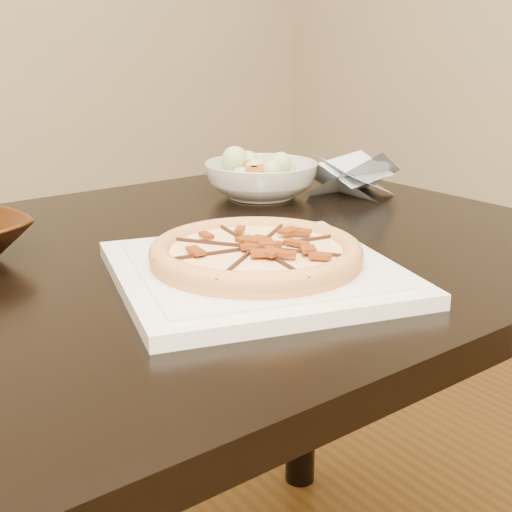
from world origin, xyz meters
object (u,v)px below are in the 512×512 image
object	(u,v)px
dining_table	(126,341)
plate	(256,272)
pizza	(256,253)
salad_bowl	(261,180)

from	to	relation	value
dining_table	plate	size ratio (longest dim) A/B	3.43
dining_table	pizza	bearing A→B (deg)	-55.80
plate	pizza	bearing A→B (deg)	163.39
dining_table	salad_bowl	world-z (taller)	salad_bowl
dining_table	plate	xyz separation A→B (m)	(0.10, -0.15, 0.12)
salad_bowl	dining_table	bearing A→B (deg)	-150.51
dining_table	salad_bowl	distance (m)	0.44
plate	salad_bowl	size ratio (longest dim) A/B	1.99
dining_table	pizza	xyz separation A→B (m)	(0.10, -0.15, 0.14)
plate	salad_bowl	world-z (taller)	salad_bowl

